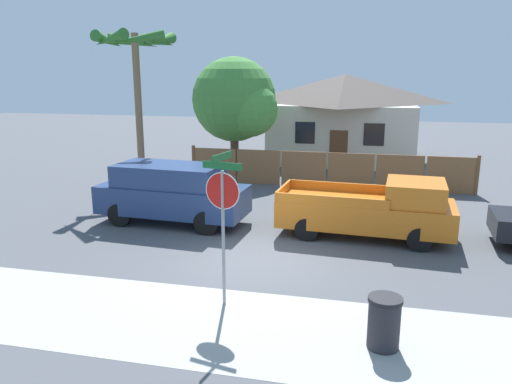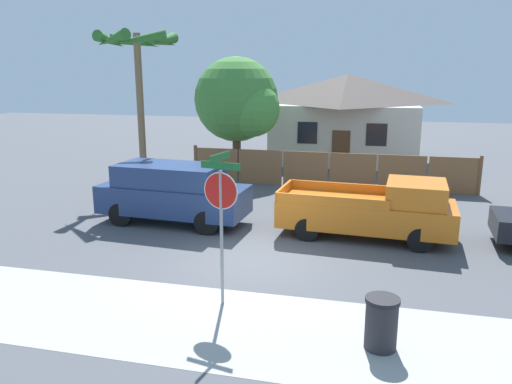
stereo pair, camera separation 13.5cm
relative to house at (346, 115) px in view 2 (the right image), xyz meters
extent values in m
plane|color=#4C4F54|center=(-1.28, -16.70, -2.45)|extent=(80.00, 80.00, 0.00)
cube|color=#A3A39E|center=(-1.28, -20.30, -2.44)|extent=(36.00, 3.20, 0.01)
cube|color=brown|center=(-5.24, -7.71, -1.69)|extent=(1.93, 0.06, 1.52)
cube|color=brown|center=(-3.23, -7.71, -1.69)|extent=(1.93, 0.06, 1.52)
cube|color=brown|center=(-1.21, -7.71, -1.69)|extent=(1.93, 0.06, 1.52)
cube|color=brown|center=(0.80, -7.71, -1.69)|extent=(1.93, 0.06, 1.52)
cube|color=brown|center=(2.81, -7.71, -1.69)|extent=(1.93, 0.06, 1.52)
cube|color=brown|center=(4.82, -7.71, -1.69)|extent=(1.93, 0.06, 1.52)
cube|color=brown|center=(-6.25, -7.71, -1.64)|extent=(0.12, 0.12, 1.62)
cube|color=brown|center=(5.83, -7.71, -1.64)|extent=(0.12, 0.12, 1.62)
cube|color=beige|center=(0.00, 0.00, -0.86)|extent=(7.60, 7.27, 3.17)
pyramid|color=#514742|center=(0.00, 0.00, 1.50)|extent=(8.21, 7.85, 1.56)
cube|color=black|center=(-1.71, -3.65, -0.61)|extent=(1.00, 0.04, 1.10)
cube|color=black|center=(1.71, -3.65, -0.61)|extent=(1.00, 0.04, 1.10)
cube|color=brown|center=(0.00, -3.65, -1.45)|extent=(0.90, 0.04, 2.00)
cylinder|color=brown|center=(-4.81, -5.89, -1.39)|extent=(0.40, 0.40, 2.11)
sphere|color=#428438|center=(-4.81, -5.89, 1.14)|extent=(3.95, 3.95, 3.95)
sphere|color=#478F3C|center=(-3.92, -6.39, 0.75)|extent=(2.57, 2.57, 2.57)
cylinder|color=brown|center=(-7.60, -10.22, 0.72)|extent=(0.28, 0.28, 6.33)
cone|color=#2D6B28|center=(-6.49, -10.22, 3.58)|extent=(0.44, 2.07, 0.75)
cone|color=#2D6B28|center=(-7.04, -9.25, 3.58)|extent=(2.01, 1.42, 0.75)
cone|color=#2D6B28|center=(-8.16, -9.25, 3.58)|extent=(2.01, 1.42, 0.75)
cone|color=#2D6B28|center=(-8.72, -10.22, 3.58)|extent=(0.44, 2.07, 0.75)
cone|color=#2D6B28|center=(-8.16, -11.18, 3.58)|extent=(2.01, 1.42, 0.75)
cone|color=#2D6B28|center=(-7.04, -11.18, 3.58)|extent=(2.01, 1.42, 0.75)
cube|color=navy|center=(-4.66, -14.09, -1.63)|extent=(4.96, 2.20, 0.90)
cube|color=navy|center=(-4.78, -14.08, -0.84)|extent=(3.50, 1.95, 0.69)
cube|color=black|center=(-3.17, -14.19, -0.84)|extent=(0.17, 1.66, 0.58)
cylinder|color=black|center=(-3.11, -13.36, -2.06)|extent=(0.77, 0.22, 0.77)
cylinder|color=black|center=(-3.22, -15.02, -2.06)|extent=(0.77, 0.22, 0.77)
cylinder|color=black|center=(-6.10, -13.16, -2.06)|extent=(0.77, 0.22, 0.77)
cylinder|color=black|center=(-6.21, -14.82, -2.06)|extent=(0.77, 0.22, 0.77)
cube|color=orange|center=(1.49, -14.09, -1.71)|extent=(5.25, 2.31, 0.80)
cube|color=orange|center=(2.90, -14.18, -0.98)|extent=(1.76, 1.92, 0.66)
cube|color=orange|center=(0.68, -13.10, -1.17)|extent=(3.22, 0.29, 0.28)
cube|color=orange|center=(0.56, -14.97, -1.17)|extent=(3.22, 0.29, 0.28)
cube|color=orange|center=(-1.03, -13.92, -1.17)|extent=(0.20, 1.88, 0.28)
cylinder|color=black|center=(3.13, -13.32, -2.10)|extent=(0.70, 0.22, 0.70)
cylinder|color=black|center=(3.02, -15.07, -2.10)|extent=(0.70, 0.22, 0.70)
cylinder|color=black|center=(-0.04, -13.11, -2.10)|extent=(0.70, 0.22, 0.70)
cylinder|color=black|center=(-0.16, -14.86, -2.10)|extent=(0.70, 0.22, 0.70)
cylinder|color=gray|center=(-1.36, -19.39, -0.98)|extent=(0.07, 0.07, 2.93)
cylinder|color=red|center=(-1.36, -19.39, 0.06)|extent=(0.73, 0.17, 0.74)
cylinder|color=white|center=(-1.36, -19.39, 0.06)|extent=(0.77, 0.17, 0.78)
cube|color=#19602D|center=(-1.36, -19.39, 0.59)|extent=(0.88, 0.21, 0.15)
cube|color=#19602D|center=(-1.36, -19.39, 0.77)|extent=(0.19, 0.80, 0.15)
cylinder|color=#28282D|center=(1.95, -20.42, -1.99)|extent=(0.58, 0.58, 0.90)
cylinder|color=black|center=(1.95, -20.42, -1.50)|extent=(0.62, 0.62, 0.08)
camera|label=1|loc=(1.52, -28.88, 2.45)|focal=35.00mm
camera|label=2|loc=(1.65, -28.85, 2.45)|focal=35.00mm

